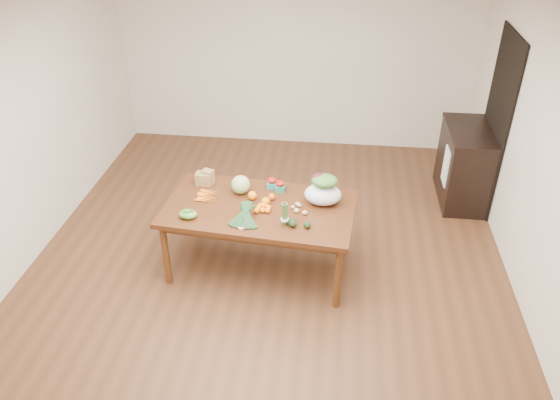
# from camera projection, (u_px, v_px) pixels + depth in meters

# --- Properties ---
(floor) EXTENTS (6.00, 6.00, 0.00)m
(floor) POSITION_uv_depth(u_px,v_px,m) (268.00, 264.00, 5.81)
(floor) COLOR #55321D
(floor) RESTS_ON ground
(ceiling) EXTENTS (5.00, 6.00, 0.02)m
(ceiling) POSITION_uv_depth(u_px,v_px,m) (264.00, 0.00, 4.38)
(ceiling) COLOR white
(ceiling) RESTS_ON room_walls
(room_walls) EXTENTS (5.02, 6.02, 2.70)m
(room_walls) POSITION_uv_depth(u_px,v_px,m) (266.00, 150.00, 5.09)
(room_walls) COLOR silver
(room_walls) RESTS_ON floor
(dining_table) EXTENTS (1.95, 1.20, 0.75)m
(dining_table) POSITION_uv_depth(u_px,v_px,m) (260.00, 237.00, 5.58)
(dining_table) COLOR #421E0F
(dining_table) RESTS_ON floor
(doorway_dark) EXTENTS (0.02, 1.00, 2.10)m
(doorway_dark) POSITION_uv_depth(u_px,v_px,m) (496.00, 123.00, 6.35)
(doorway_dark) COLOR black
(doorway_dark) RESTS_ON floor
(cabinet) EXTENTS (0.52, 1.02, 0.94)m
(cabinet) POSITION_uv_depth(u_px,v_px,m) (464.00, 165.00, 6.70)
(cabinet) COLOR black
(cabinet) RESTS_ON floor
(dish_towel) EXTENTS (0.02, 0.28, 0.45)m
(dish_towel) POSITION_uv_depth(u_px,v_px,m) (446.00, 166.00, 6.50)
(dish_towel) COLOR white
(dish_towel) RESTS_ON cabinet
(paper_bag) EXTENTS (0.24, 0.20, 0.16)m
(paper_bag) POSITION_uv_depth(u_px,v_px,m) (204.00, 177.00, 5.71)
(paper_bag) COLOR #A28248
(paper_bag) RESTS_ON dining_table
(cabbage) EXTENTS (0.19, 0.19, 0.19)m
(cabbage) POSITION_uv_depth(u_px,v_px,m) (241.00, 185.00, 5.55)
(cabbage) COLOR #B3CF77
(cabbage) RESTS_ON dining_table
(strawberry_basket_a) EXTENTS (0.11, 0.11, 0.09)m
(strawberry_basket_a) POSITION_uv_depth(u_px,v_px,m) (272.00, 184.00, 5.67)
(strawberry_basket_a) COLOR red
(strawberry_basket_a) RESTS_ON dining_table
(strawberry_basket_b) EXTENTS (0.11, 0.11, 0.09)m
(strawberry_basket_b) POSITION_uv_depth(u_px,v_px,m) (280.00, 187.00, 5.61)
(strawberry_basket_b) COLOR red
(strawberry_basket_b) RESTS_ON dining_table
(orange_a) EXTENTS (0.09, 0.09, 0.09)m
(orange_a) POSITION_uv_depth(u_px,v_px,m) (252.00, 196.00, 5.47)
(orange_a) COLOR orange
(orange_a) RESTS_ON dining_table
(orange_b) EXTENTS (0.07, 0.07, 0.07)m
(orange_b) POSITION_uv_depth(u_px,v_px,m) (271.00, 197.00, 5.46)
(orange_b) COLOR #FF570F
(orange_b) RESTS_ON dining_table
(orange_c) EXTENTS (0.09, 0.09, 0.09)m
(orange_c) POSITION_uv_depth(u_px,v_px,m) (266.00, 201.00, 5.38)
(orange_c) COLOR #EDA00E
(orange_c) RESTS_ON dining_table
(mandarin_cluster) EXTENTS (0.20, 0.20, 0.09)m
(mandarin_cluster) POSITION_uv_depth(u_px,v_px,m) (263.00, 207.00, 5.29)
(mandarin_cluster) COLOR orange
(mandarin_cluster) RESTS_ON dining_table
(carrots) EXTENTS (0.24, 0.26, 0.03)m
(carrots) POSITION_uv_depth(u_px,v_px,m) (208.00, 196.00, 5.52)
(carrots) COLOR orange
(carrots) RESTS_ON dining_table
(snap_pea_bag) EXTENTS (0.18, 0.13, 0.08)m
(snap_pea_bag) POSITION_uv_depth(u_px,v_px,m) (188.00, 214.00, 5.19)
(snap_pea_bag) COLOR #519231
(snap_pea_bag) RESTS_ON dining_table
(kale_bunch) EXTENTS (0.35, 0.43, 0.16)m
(kale_bunch) POSITION_uv_depth(u_px,v_px,m) (244.00, 216.00, 5.09)
(kale_bunch) COLOR black
(kale_bunch) RESTS_ON dining_table
(asparagus_bundle) EXTENTS (0.09, 0.12, 0.26)m
(asparagus_bundle) POSITION_uv_depth(u_px,v_px,m) (285.00, 214.00, 5.04)
(asparagus_bundle) COLOR #5D843C
(asparagus_bundle) RESTS_ON dining_table
(potato_a) EXTENTS (0.04, 0.04, 0.04)m
(potato_a) POSITION_uv_depth(u_px,v_px,m) (293.00, 207.00, 5.33)
(potato_a) COLOR tan
(potato_a) RESTS_ON dining_table
(potato_b) EXTENTS (0.06, 0.05, 0.05)m
(potato_b) POSITION_uv_depth(u_px,v_px,m) (297.00, 210.00, 5.27)
(potato_b) COLOR tan
(potato_b) RESTS_ON dining_table
(potato_c) EXTENTS (0.04, 0.04, 0.04)m
(potato_c) POSITION_uv_depth(u_px,v_px,m) (299.00, 205.00, 5.36)
(potato_c) COLOR tan
(potato_c) RESTS_ON dining_table
(potato_d) EXTENTS (0.05, 0.04, 0.04)m
(potato_d) POSITION_uv_depth(u_px,v_px,m) (297.00, 204.00, 5.38)
(potato_d) COLOR tan
(potato_d) RESTS_ON dining_table
(potato_e) EXTENTS (0.05, 0.05, 0.05)m
(potato_e) POSITION_uv_depth(u_px,v_px,m) (305.00, 213.00, 5.24)
(potato_e) COLOR tan
(potato_e) RESTS_ON dining_table
(avocado_a) EXTENTS (0.11, 0.14, 0.08)m
(avocado_a) POSITION_uv_depth(u_px,v_px,m) (292.00, 222.00, 5.07)
(avocado_a) COLOR black
(avocado_a) RESTS_ON dining_table
(avocado_b) EXTENTS (0.09, 0.11, 0.06)m
(avocado_b) POSITION_uv_depth(u_px,v_px,m) (307.00, 225.00, 5.06)
(avocado_b) COLOR black
(avocado_b) RESTS_ON dining_table
(salad_bag) EXTENTS (0.39, 0.31, 0.28)m
(salad_bag) POSITION_uv_depth(u_px,v_px,m) (323.00, 191.00, 5.36)
(salad_bag) COLOR silver
(salad_bag) RESTS_ON dining_table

